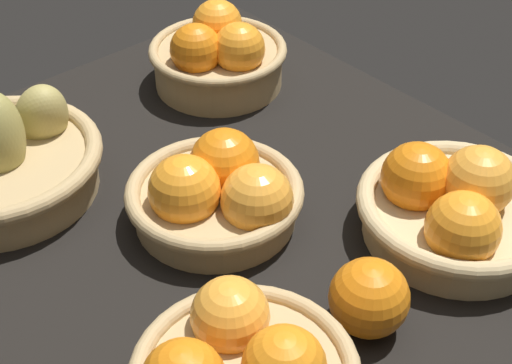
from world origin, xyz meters
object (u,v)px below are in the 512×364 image
Objects in this scene: basket_near_right at (218,56)px; loose_orange_front_gap at (369,298)px; basket_near_left at (456,208)px; basket_center at (219,193)px.

basket_near_right reaches higher than loose_orange_front_gap.
basket_center is at bearing 42.51° from basket_near_left.
basket_near_right is 2.48× the size of loose_orange_front_gap.
basket_near_right reaches higher than basket_near_left.
loose_orange_front_gap is at bearing 98.58° from basket_near_left.
basket_center is at bearing 140.86° from basket_near_right.
basket_near_right is (23.86, -19.42, 0.88)cm from basket_center.
basket_near_left is (-43.86, 1.09, -0.64)cm from basket_near_right.
loose_orange_front_gap is at bearing -177.99° from basket_center.
basket_center is 27.13cm from basket_near_left.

